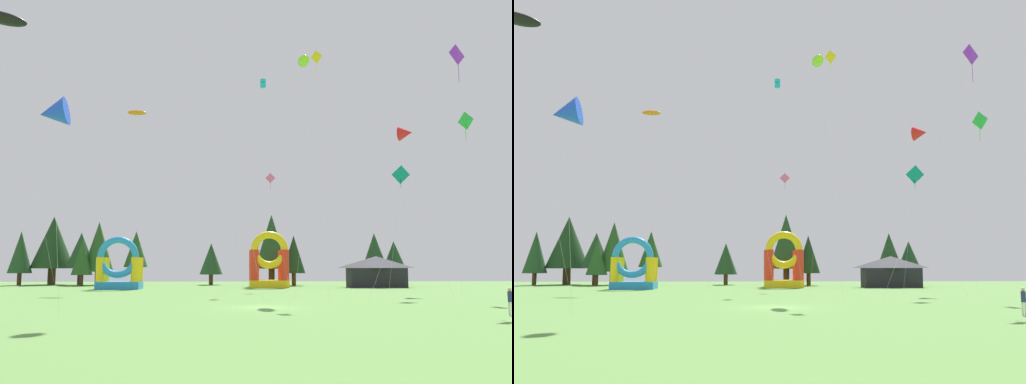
{
  "view_description": "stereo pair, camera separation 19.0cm",
  "coord_description": "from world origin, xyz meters",
  "views": [
    {
      "loc": [
        -2.2,
        -39.37,
        2.96
      ],
      "look_at": [
        0.0,
        12.62,
        9.77
      ],
      "focal_mm": 39.03,
      "sensor_mm": 36.0,
      "label": 1
    },
    {
      "loc": [
        -2.01,
        -39.38,
        2.96
      ],
      "look_at": [
        0.0,
        12.62,
        9.77
      ],
      "focal_mm": 39.03,
      "sensor_mm": 36.0,
      "label": 2
    }
  ],
  "objects": [
    {
      "name": "kite_yellow_diamond",
      "position": [
        5.45,
        10.05,
        21.72
      ],
      "size": [
        1.71,
        7.81,
        22.52
      ],
      "color": "yellow",
      "rests_on": "ground_plane"
    },
    {
      "name": "tree_row_0",
      "position": [
        -32.79,
        42.7,
        4.71
      ],
      "size": [
        3.4,
        3.4,
        7.76
      ],
      "color": "#4C331E",
      "rests_on": "ground_plane"
    },
    {
      "name": "tree_row_10",
      "position": [
        22.09,
        43.74,
        4.2
      ],
      "size": [
        3.69,
        3.69,
        6.47
      ],
      "color": "#4C331E",
      "rests_on": "ground_plane"
    },
    {
      "name": "kite_green_diamond",
      "position": [
        19.56,
        10.69,
        16.21
      ],
      "size": [
        2.21,
        7.32,
        16.92
      ],
      "color": "green",
      "rests_on": "ground_plane"
    },
    {
      "name": "kite_teal_diamond",
      "position": [
        13.82,
        12.49,
        11.39
      ],
      "size": [
        4.14,
        3.56,
        12.07
      ],
      "color": "#0C7F7A",
      "rests_on": "ground_plane"
    },
    {
      "name": "tree_row_8",
      "position": [
        6.59,
        40.48,
        4.4
      ],
      "size": [
        3.33,
        3.33,
        7.12
      ],
      "color": "#4C331E",
      "rests_on": "ground_plane"
    },
    {
      "name": "tree_row_2",
      "position": [
        -24.37,
        43.48,
        4.98
      ],
      "size": [
        4.25,
        4.25,
        7.62
      ],
      "color": "#4C331E",
      "rests_on": "ground_plane"
    },
    {
      "name": "tree_row_1",
      "position": [
        -28.99,
        45.16,
        6.22
      ],
      "size": [
        6.33,
        6.33,
        10.12
      ],
      "color": "#4C331E",
      "rests_on": "ground_plane"
    },
    {
      "name": "person_far_side",
      "position": [
        14.08,
        -6.97,
        0.97
      ],
      "size": [
        0.39,
        0.39,
        1.63
      ],
      "rotation": [
        0.0,
        0.0,
        5.61
      ],
      "color": "silver",
      "rests_on": "ground_plane"
    },
    {
      "name": "kite_orange_parafoil",
      "position": [
        -13.93,
        27.17,
        21.33
      ],
      "size": [
        8.76,
        2.26,
        21.78
      ],
      "color": "orange",
      "rests_on": "ground_plane"
    },
    {
      "name": "tree_row_7",
      "position": [
        3.41,
        40.55,
        6.22
      ],
      "size": [
        4.86,
        4.86,
        10.13
      ],
      "color": "#4C331E",
      "rests_on": "ground_plane"
    },
    {
      "name": "tree_row_3",
      "position": [
        -23.55,
        41.13,
        4.02
      ],
      "size": [
        2.96,
        2.96,
        6.6
      ],
      "color": "#4C331E",
      "rests_on": "ground_plane"
    },
    {
      "name": "tree_row_9",
      "position": [
        18.57,
        41.51,
        4.66
      ],
      "size": [
        4.05,
        4.05,
        7.54
      ],
      "color": "#4C331E",
      "rests_on": "ground_plane"
    },
    {
      "name": "tree_row_4",
      "position": [
        -21.73,
        43.04,
        5.53
      ],
      "size": [
        4.43,
        4.43,
        9.18
      ],
      "color": "#4C331E",
      "rests_on": "ground_plane"
    },
    {
      "name": "festival_tent",
      "position": [
        16.77,
        33.85,
        2.03
      ],
      "size": [
        7.37,
        3.56,
        4.07
      ],
      "color": "black",
      "rests_on": "ground_plane"
    },
    {
      "name": "inflatable_orange_dome",
      "position": [
        -15.94,
        29.34,
        2.32
      ],
      "size": [
        5.2,
        3.67,
        6.35
      ],
      "color": "#268CD8",
      "rests_on": "ground_plane"
    },
    {
      "name": "kite_purple_diamond",
      "position": [
        16.02,
        3.09,
        19.74
      ],
      "size": [
        8.0,
        2.87,
        20.5
      ],
      "color": "purple",
      "rests_on": "ground_plane"
    },
    {
      "name": "kite_blue_delta",
      "position": [
        -11.99,
        -9.52,
        11.15
      ],
      "size": [
        1.77,
        4.05,
        12.07
      ],
      "color": "blue",
      "rests_on": "ground_plane"
    },
    {
      "name": "kite_pink_diamond",
      "position": [
        2.39,
        27.28,
        13.23
      ],
      "size": [
        2.41,
        2.44,
        13.81
      ],
      "color": "#EA599E",
      "rests_on": "ground_plane"
    },
    {
      "name": "ground_plane",
      "position": [
        0.0,
        0.0,
        0.0
      ],
      "size": [
        120.0,
        120.0,
        0.0
      ],
      "primitive_type": "plane",
      "color": "#5B8C42"
    },
    {
      "name": "kite_black_parafoil",
      "position": [
        -19.83,
        1.71,
        21.6
      ],
      "size": [
        6.42,
        3.59,
        22.24
      ],
      "color": "black",
      "rests_on": "ground_plane"
    },
    {
      "name": "kite_cyan_box",
      "position": [
        1.41,
        26.35,
        24.83
      ],
      "size": [
        4.65,
        3.11,
        25.55
      ],
      "color": "#19B7CC",
      "rests_on": "ground_plane"
    },
    {
      "name": "kite_lime_parafoil",
      "position": [
        4.92,
        14.58,
        23.45
      ],
      "size": [
        1.42,
        11.53,
        23.98
      ],
      "color": "#8CD826",
      "rests_on": "ground_plane"
    },
    {
      "name": "kite_red_delta",
      "position": [
        17.62,
        22.27,
        17.96
      ],
      "size": [
        5.26,
        6.88,
        18.82
      ],
      "color": "red",
      "rests_on": "ground_plane"
    },
    {
      "name": "inflatable_blue_arch",
      "position": [
        2.62,
        34.02,
        2.82
      ],
      "size": [
        5.09,
        4.27,
        7.3
      ],
      "color": "yellow",
      "rests_on": "ground_plane"
    },
    {
      "name": "tree_row_6",
      "position": [
        -5.35,
        43.89,
        3.79
      ],
      "size": [
        3.41,
        3.41,
        6.12
      ],
      "color": "#4C331E",
      "rests_on": "ground_plane"
    },
    {
      "name": "tree_row_5",
      "position": [
        -16.32,
        43.11,
        5.15
      ],
      "size": [
        3.47,
        3.47,
        7.83
      ],
      "color": "#4C331E",
      "rests_on": "ground_plane"
    }
  ]
}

